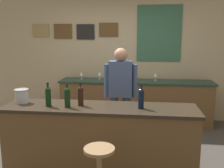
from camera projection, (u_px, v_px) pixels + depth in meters
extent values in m
plane|color=#423D38|center=(104.00, 159.00, 3.78)|extent=(10.00, 10.00, 0.00)
cube|color=tan|center=(118.00, 55.00, 5.50)|extent=(6.00, 0.06, 2.80)
cube|color=#997F4C|center=(41.00, 31.00, 5.56)|extent=(0.37, 0.02, 0.27)
cube|color=brown|center=(63.00, 31.00, 5.50)|extent=(0.40, 0.02, 0.31)
cube|color=black|center=(85.00, 32.00, 5.45)|extent=(0.39, 0.02, 0.32)
cube|color=brown|center=(109.00, 30.00, 5.38)|extent=(0.40, 0.02, 0.29)
cube|color=#38664C|center=(159.00, 33.00, 5.27)|extent=(0.91, 0.02, 1.15)
cube|color=brown|center=(100.00, 142.00, 3.31)|extent=(2.43, 0.57, 0.88)
cube|color=#2D2319|center=(99.00, 108.00, 3.22)|extent=(2.47, 0.60, 0.04)
cube|color=brown|center=(135.00, 103.00, 5.26)|extent=(3.04, 0.53, 0.86)
cube|color=#1E382D|center=(136.00, 82.00, 5.18)|extent=(3.10, 0.56, 0.04)
cylinder|color=#384766|center=(127.00, 123.00, 4.07)|extent=(0.13, 0.13, 0.86)
cylinder|color=#384766|center=(114.00, 122.00, 4.09)|extent=(0.13, 0.13, 0.86)
cube|color=#3F517A|center=(121.00, 79.00, 3.95)|extent=(0.36, 0.20, 0.56)
sphere|color=#A87A5B|center=(121.00, 55.00, 3.88)|extent=(0.21, 0.21, 0.21)
cylinder|color=#3F517A|center=(135.00, 81.00, 3.93)|extent=(0.08, 0.08, 0.52)
cylinder|color=#3F517A|center=(107.00, 81.00, 3.98)|extent=(0.08, 0.08, 0.52)
cylinder|color=olive|center=(99.00, 150.00, 2.58)|extent=(0.32, 0.32, 0.03)
cylinder|color=black|center=(48.00, 99.00, 3.21)|extent=(0.07, 0.07, 0.20)
sphere|color=black|center=(48.00, 90.00, 3.19)|extent=(0.07, 0.07, 0.07)
cylinder|color=black|center=(48.00, 87.00, 3.19)|extent=(0.03, 0.03, 0.09)
cylinder|color=black|center=(48.00, 83.00, 3.18)|extent=(0.03, 0.03, 0.02)
cylinder|color=black|center=(67.00, 99.00, 3.17)|extent=(0.07, 0.07, 0.20)
sphere|color=black|center=(67.00, 91.00, 3.15)|extent=(0.07, 0.07, 0.07)
cylinder|color=black|center=(67.00, 88.00, 3.14)|extent=(0.03, 0.03, 0.09)
cylinder|color=black|center=(67.00, 84.00, 3.13)|extent=(0.03, 0.03, 0.02)
cylinder|color=black|center=(81.00, 98.00, 3.24)|extent=(0.07, 0.07, 0.20)
sphere|color=black|center=(80.00, 89.00, 3.22)|extent=(0.07, 0.07, 0.07)
cylinder|color=black|center=(80.00, 87.00, 3.22)|extent=(0.03, 0.03, 0.09)
cylinder|color=black|center=(80.00, 83.00, 3.21)|extent=(0.03, 0.03, 0.02)
cylinder|color=black|center=(141.00, 101.00, 3.11)|extent=(0.07, 0.07, 0.20)
sphere|color=black|center=(141.00, 92.00, 3.09)|extent=(0.07, 0.07, 0.07)
cylinder|color=black|center=(141.00, 89.00, 3.09)|extent=(0.03, 0.03, 0.09)
cylinder|color=black|center=(141.00, 85.00, 3.08)|extent=(0.03, 0.03, 0.02)
cylinder|color=#B7BABF|center=(22.00, 96.00, 3.38)|extent=(0.17, 0.17, 0.18)
torus|color=#B7BABF|center=(21.00, 90.00, 3.36)|extent=(0.19, 0.19, 0.02)
cylinder|color=silver|center=(81.00, 79.00, 5.36)|extent=(0.06, 0.06, 0.00)
cylinder|color=silver|center=(81.00, 77.00, 5.35)|extent=(0.01, 0.01, 0.07)
cone|color=silver|center=(81.00, 74.00, 5.33)|extent=(0.07, 0.07, 0.08)
cylinder|color=silver|center=(99.00, 79.00, 5.36)|extent=(0.06, 0.06, 0.00)
cylinder|color=silver|center=(99.00, 77.00, 5.35)|extent=(0.01, 0.01, 0.07)
cone|color=silver|center=(99.00, 74.00, 5.34)|extent=(0.07, 0.07, 0.08)
cylinder|color=silver|center=(111.00, 80.00, 5.29)|extent=(0.06, 0.06, 0.00)
cylinder|color=silver|center=(111.00, 78.00, 5.29)|extent=(0.01, 0.01, 0.07)
cone|color=silver|center=(111.00, 74.00, 5.27)|extent=(0.07, 0.07, 0.08)
cylinder|color=silver|center=(155.00, 80.00, 5.21)|extent=(0.06, 0.06, 0.00)
cylinder|color=silver|center=(155.00, 78.00, 5.20)|extent=(0.01, 0.01, 0.07)
cone|color=silver|center=(156.00, 75.00, 5.19)|extent=(0.07, 0.07, 0.08)
cylinder|color=silver|center=(126.00, 78.00, 5.17)|extent=(0.08, 0.08, 0.09)
torus|color=silver|center=(129.00, 78.00, 5.16)|extent=(0.06, 0.01, 0.06)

